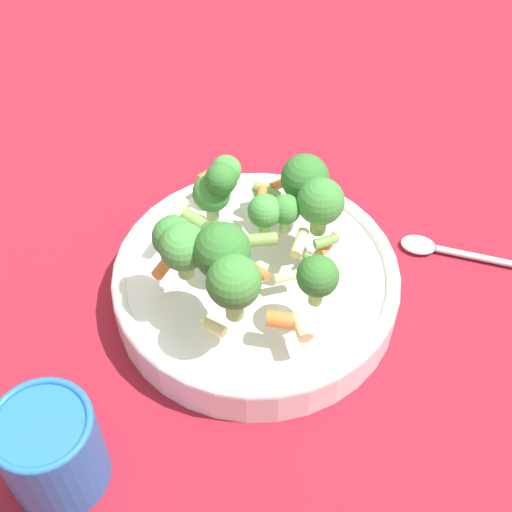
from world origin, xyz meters
name	(u,v)px	position (x,y,z in m)	size (l,w,h in m)	color
ground_plane	(256,298)	(0.00, 0.00, 0.00)	(3.00, 3.00, 0.00)	maroon
bowl	(256,282)	(0.00, 0.00, 0.02)	(0.27, 0.27, 0.05)	white
pasta_salad	(249,228)	(-0.01, 0.00, 0.10)	(0.19, 0.21, 0.10)	#8CB766
cup	(51,449)	(-0.24, -0.03, 0.05)	(0.08, 0.08, 0.09)	#2366B2
spoon	(453,252)	(0.19, -0.09, 0.01)	(0.11, 0.15, 0.01)	silver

